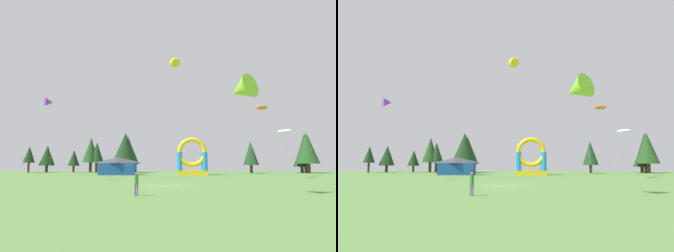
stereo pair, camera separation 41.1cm
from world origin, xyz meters
The scene contains 20 objects.
ground_plane centered at (0.00, 0.00, 0.00)m, with size 120.00×120.00×0.00m, color #5B8C42.
kite_purple_delta centered at (-16.83, 7.74, 11.02)m, with size 2.73×3.24×11.65m.
kite_white_parafoil centered at (21.47, 22.18, 8.40)m, with size 4.70×1.67×9.01m.
kite_lime_delta centered at (6.45, -8.73, 8.25)m, with size 2.94×2.92×9.40m.
kite_yellow_delta centered at (0.80, 26.85, 24.16)m, with size 6.19×2.39×25.37m.
kite_orange_parafoil centered at (15.22, 15.02, 11.45)m, with size 4.95×4.70×12.04m.
person_near_camera centered at (-1.78, -9.17, 1.04)m, with size 0.33×0.33×1.75m.
inflatable_orange_dome centered at (4.35, 28.54, 2.95)m, with size 6.35×4.08×7.75m.
festival_tent centered at (-11.21, 28.61, 1.85)m, with size 7.47×3.56×3.70m.
tree_row_0 centered at (-37.58, 42.13, 4.65)m, with size 2.94×2.94×6.88m.
tree_row_1 centered at (-33.82, 44.40, 4.48)m, with size 4.02×4.02×7.22m.
tree_row_2 centered at (-27.00, 45.74, 3.83)m, with size 3.19×3.19×6.00m.
tree_row_3 centered at (-21.90, 44.19, 5.94)m, with size 4.33×4.33×9.33m.
tree_row_4 centered at (-20.31, 44.31, 5.29)m, with size 3.77×3.77×8.07m.
tree_row_5 centered at (-12.10, 41.39, 6.23)m, with size 6.57×6.57×10.23m.
tree_row_6 centered at (-11.86, 43.74, 5.82)m, with size 6.16×6.16×9.55m.
tree_row_7 centered at (19.64, 40.44, 4.90)m, with size 3.84×3.84×7.91m.
tree_row_8 centered at (33.44, 43.68, 4.01)m, with size 4.22×4.22×6.57m.
tree_row_9 centered at (33.95, 41.20, 6.19)m, with size 5.43×5.43×10.14m.
tree_row_10 centered at (34.00, 42.51, 6.35)m, with size 4.93×4.93×10.15m.
Camera 1 is at (1.34, -30.70, 2.44)m, focal length 30.08 mm.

